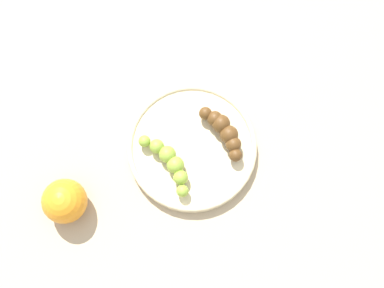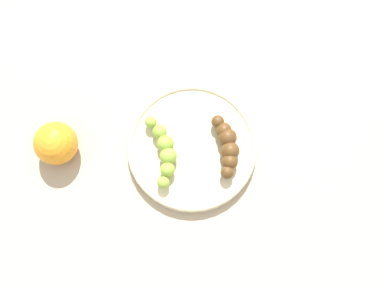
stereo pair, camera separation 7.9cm
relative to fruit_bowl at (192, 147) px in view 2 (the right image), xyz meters
The scene contains 5 objects.
ground_plane 0.01m from the fruit_bowl, ahead, with size 2.40×2.40×0.00m, color tan.
fruit_bowl is the anchor object (origin of this frame).
banana_overripe 0.07m from the fruit_bowl, 76.38° to the left, with size 0.11×0.04×0.03m.
banana_green 0.05m from the fruit_bowl, 88.97° to the right, with size 0.13×0.04×0.03m.
orange_fruit 0.24m from the fruit_bowl, 101.37° to the right, with size 0.08×0.08×0.08m, color orange.
Camera 2 is at (0.18, -0.04, 0.81)m, focal length 42.88 mm.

